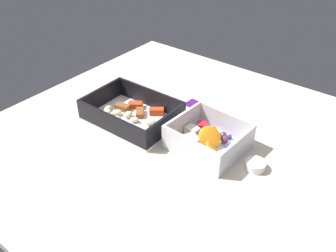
{
  "coord_description": "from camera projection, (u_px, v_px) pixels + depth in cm",
  "views": [
    {
      "loc": [
        38.51,
        -51.47,
        50.09
      ],
      "look_at": [
        -1.56,
        -0.1,
        4.0
      ],
      "focal_mm": 37.97,
      "sensor_mm": 36.0,
      "label": 1
    }
  ],
  "objects": [
    {
      "name": "table_surface",
      "position": [
        174.0,
        139.0,
        0.81
      ],
      "size": [
        80.0,
        80.0,
        2.0
      ],
      "primitive_type": "cube",
      "color": "beige",
      "rests_on": "ground"
    },
    {
      "name": "fruit_bowl",
      "position": [
        207.0,
        140.0,
        0.76
      ],
      "size": [
        15.48,
        14.09,
        5.76
      ],
      "rotation": [
        0.0,
        0.0,
        -0.06
      ],
      "color": "white",
      "rests_on": "table_surface"
    },
    {
      "name": "candy_bar",
      "position": [
        200.0,
        107.0,
        0.89
      ],
      "size": [
        7.15,
        2.9,
        1.2
      ],
      "primitive_type": "cube",
      "rotation": [
        0.0,
        0.0,
        -0.07
      ],
      "color": "#51197A",
      "rests_on": "table_surface"
    },
    {
      "name": "paper_cup_liner",
      "position": [
        255.0,
        165.0,
        0.71
      ],
      "size": [
        4.14,
        4.14,
        1.7
      ],
      "primitive_type": "cylinder",
      "color": "white",
      "rests_on": "table_surface"
    },
    {
      "name": "pasta_container",
      "position": [
        131.0,
        115.0,
        0.84
      ],
      "size": [
        21.25,
        14.99,
        5.43
      ],
      "rotation": [
        0.0,
        0.0,
        0.02
      ],
      "color": "white",
      "rests_on": "table_surface"
    }
  ]
}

